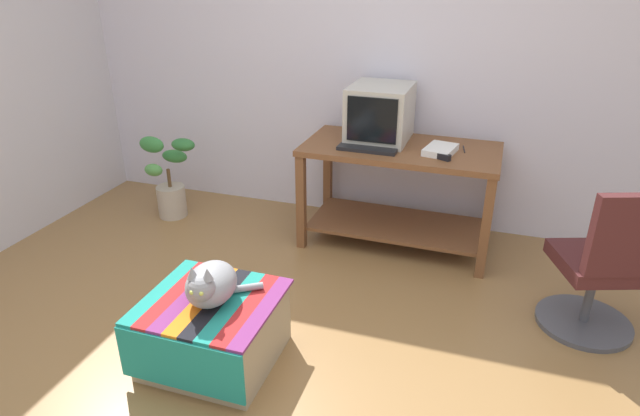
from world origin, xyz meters
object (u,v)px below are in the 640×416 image
object	(u,v)px
desk	(399,178)
potted_plant	(170,182)
office_chair	(602,272)
keyboard	(368,148)
book	(440,150)
cat	(210,284)
tv_monitor	(380,114)
ottoman_with_blanket	(213,330)
stapler	(442,157)

from	to	relation	value
desk	potted_plant	distance (m)	1.82
potted_plant	office_chair	xyz separation A→B (m)	(3.05, -0.59, 0.09)
keyboard	office_chair	distance (m)	1.59
book	cat	size ratio (longest dim) A/B	0.69
tv_monitor	keyboard	world-z (taller)	tv_monitor
desk	book	size ratio (longest dim) A/B	5.17
keyboard	book	size ratio (longest dim) A/B	1.54
tv_monitor	office_chair	size ratio (longest dim) A/B	0.55
keyboard	office_chair	xyz separation A→B (m)	(1.44, -0.56, -0.36)
desk	book	xyz separation A→B (m)	(0.27, -0.05, 0.26)
tv_monitor	book	distance (m)	0.51
keyboard	office_chair	bearing A→B (deg)	-20.07
cat	ottoman_with_blanket	bearing A→B (deg)	140.83
office_chair	stapler	distance (m)	1.14
potted_plant	desk	bearing A→B (deg)	3.87
tv_monitor	ottoman_with_blanket	world-z (taller)	tv_monitor
potted_plant	stapler	size ratio (longest dim) A/B	6.05
cat	potted_plant	world-z (taller)	potted_plant
tv_monitor	book	world-z (taller)	tv_monitor
desk	keyboard	xyz separation A→B (m)	(-0.20, -0.15, 0.25)
desk	ottoman_with_blanket	world-z (taller)	desk
keyboard	ottoman_with_blanket	bearing A→B (deg)	-105.83
tv_monitor	ottoman_with_blanket	xyz separation A→B (m)	(-0.46, -1.69, -0.74)
tv_monitor	book	size ratio (longest dim) A/B	1.88
tv_monitor	stapler	bearing A→B (deg)	-30.43
ottoman_with_blanket	potted_plant	bearing A→B (deg)	128.68
book	office_chair	world-z (taller)	office_chair
desk	ottoman_with_blanket	size ratio (longest dim) A/B	2.06
office_chair	stapler	bearing A→B (deg)	-48.83
desk	ottoman_with_blanket	bearing A→B (deg)	-111.20
tv_monitor	cat	distance (m)	1.82
keyboard	tv_monitor	bearing A→B (deg)	86.92
keyboard	potted_plant	bearing A→B (deg)	-179.66
desk	ottoman_with_blanket	xyz separation A→B (m)	(-0.64, -1.58, -0.32)
tv_monitor	keyboard	distance (m)	0.31
book	stapler	xyz separation A→B (m)	(0.03, -0.13, -0.00)
keyboard	desk	bearing A→B (deg)	38.08
cat	stapler	world-z (taller)	stapler
tv_monitor	desk	bearing A→B (deg)	-30.28
potted_plant	stapler	distance (m)	2.16
desk	stapler	distance (m)	0.43
desk	book	world-z (taller)	book
book	desk	bearing A→B (deg)	179.79
office_chair	desk	bearing A→B (deg)	-49.32
ottoman_with_blanket	office_chair	size ratio (longest dim) A/B	0.73
keyboard	stapler	size ratio (longest dim) A/B	3.64
stapler	potted_plant	bearing A→B (deg)	114.71
keyboard	cat	size ratio (longest dim) A/B	1.06
ottoman_with_blanket	cat	world-z (taller)	cat
potted_plant	keyboard	bearing A→B (deg)	-0.95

